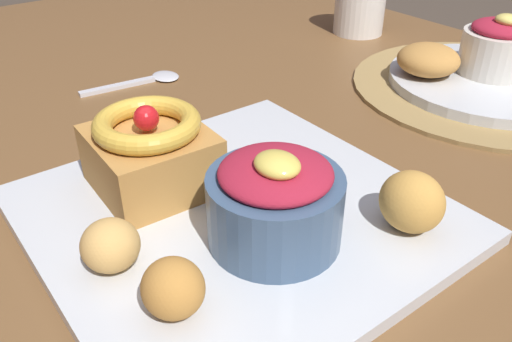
{
  "coord_description": "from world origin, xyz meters",
  "views": [
    {
      "loc": [
        0.32,
        -0.26,
        0.99
      ],
      "look_at": [
        0.04,
        -0.05,
        0.77
      ],
      "focal_mm": 37.14,
      "sensor_mm": 36.0,
      "label": 1
    }
  ],
  "objects": [
    {
      "name": "back_pastry",
      "position": [
        -0.04,
        0.27,
        0.77
      ],
      "size": [
        0.07,
        0.07,
        0.04
      ],
      "primitive_type": "ellipsoid",
      "color": "#B77F3D",
      "rests_on": "back_plate"
    },
    {
      "name": "cake_slice",
      "position": [
        -0.03,
        -0.11,
        0.77
      ],
      "size": [
        0.1,
        0.09,
        0.07
      ],
      "rotation": [
        0.0,
        0.0,
        -0.04
      ],
      "color": "#B77F3D",
      "rests_on": "front_plate"
    },
    {
      "name": "back_ramekin",
      "position": [
        0.01,
        0.34,
        0.78
      ],
      "size": [
        0.09,
        0.09,
        0.07
      ],
      "color": "silver",
      "rests_on": "back_plate"
    },
    {
      "name": "dining_table",
      "position": [
        0.0,
        0.0,
        0.65
      ],
      "size": [
        1.49,
        1.02,
        0.73
      ],
      "color": "brown",
      "rests_on": "ground_plane"
    },
    {
      "name": "berry_ramekin",
      "position": [
        0.09,
        -0.07,
        0.78
      ],
      "size": [
        0.1,
        0.1,
        0.08
      ],
      "color": "#3D5675",
      "rests_on": "front_plate"
    },
    {
      "name": "fritter_middle",
      "position": [
        0.14,
        0.02,
        0.77
      ],
      "size": [
        0.05,
        0.05,
        0.05
      ],
      "primitive_type": "ellipsoid",
      "color": "gold",
      "rests_on": "front_plate"
    },
    {
      "name": "fritter_front",
      "position": [
        0.04,
        -0.17,
        0.76
      ],
      "size": [
        0.04,
        0.04,
        0.04
      ],
      "primitive_type": "ellipsoid",
      "color": "tan",
      "rests_on": "front_plate"
    },
    {
      "name": "woven_placemat",
      "position": [
        0.01,
        0.33,
        0.73
      ],
      "size": [
        0.33,
        0.33,
        0.0
      ],
      "primitive_type": "cylinder",
      "color": "#997A47",
      "rests_on": "dining_table"
    },
    {
      "name": "coffee_mug",
      "position": [
        -0.24,
        0.37,
        0.78
      ],
      "size": [
        0.08,
        0.08,
        0.09
      ],
      "primitive_type": "cylinder",
      "color": "silver",
      "rests_on": "dining_table"
    },
    {
      "name": "back_plate",
      "position": [
        0.01,
        0.33,
        0.74
      ],
      "size": [
        0.24,
        0.24,
        0.01
      ],
      "primitive_type": "cylinder",
      "color": "silver",
      "rests_on": "woven_placemat"
    },
    {
      "name": "fritter_back",
      "position": [
        0.11,
        -0.16,
        0.76
      ],
      "size": [
        0.04,
        0.04,
        0.04
      ],
      "primitive_type": "ellipsoid",
      "color": "#BC7F38",
      "rests_on": "front_plate"
    },
    {
      "name": "spoon",
      "position": [
        -0.26,
        0.0,
        0.73
      ],
      "size": [
        0.04,
        0.13,
        0.0
      ],
      "rotation": [
        0.0,
        0.0,
        1.47
      ],
      "color": "silver",
      "rests_on": "dining_table"
    },
    {
      "name": "front_plate",
      "position": [
        0.04,
        -0.07,
        0.74
      ],
      "size": [
        0.3,
        0.3,
        0.01
      ],
      "primitive_type": "cube",
      "color": "silver",
      "rests_on": "dining_table"
    }
  ]
}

